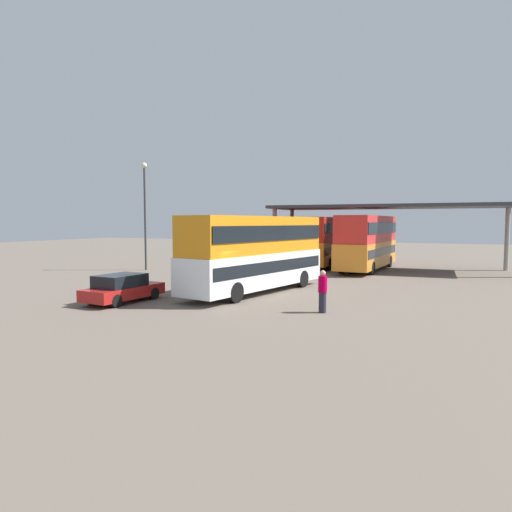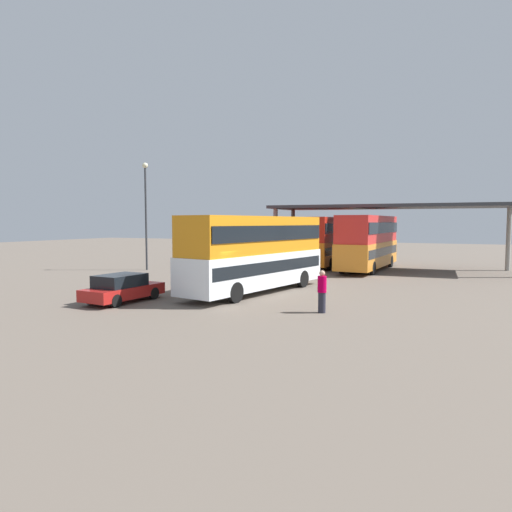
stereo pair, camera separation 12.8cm
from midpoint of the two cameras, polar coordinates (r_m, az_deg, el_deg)
The scene contains 9 objects.
ground_plane at distance 22.41m, azimuth -5.23°, elevation -5.62°, with size 140.00×140.00×0.00m, color #675B50.
double_decker_main at distance 24.73m, azimuth -0.13°, elevation 0.65°, with size 4.37×10.67×4.15m.
parked_hatchback at distance 22.79m, azimuth -16.56°, elevation -3.90°, with size 1.98×4.20×1.35m.
double_decker_near_canopy at distance 40.51m, azimuth 3.32°, elevation 2.06°, with size 3.42×10.85×4.19m.
double_decker_mid_row at distance 40.31m, azimuth 8.77°, elevation 2.06°, with size 2.47×10.32×4.26m.
double_decker_far_right at distance 37.54m, azimuth 13.70°, elevation 1.90°, with size 3.07×10.88×4.35m.
depot_canopy at distance 38.60m, azimuth 16.19°, elevation 5.65°, with size 19.33×7.08×5.23m.
lamppost_tall at distance 37.52m, azimuth -13.86°, elevation 6.39°, with size 0.44×0.44×8.56m.
pedestrian_waiting at distance 19.48m, azimuth 8.17°, elevation -4.42°, with size 0.38×0.38×1.81m.
Camera 1 is at (10.82, -19.24, 3.82)m, focal length 31.89 mm.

